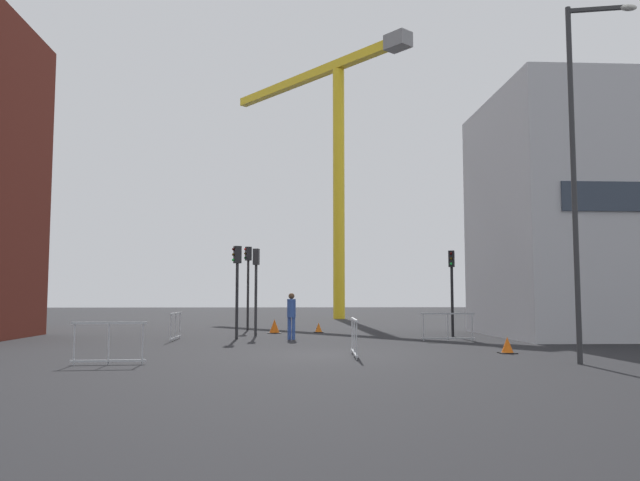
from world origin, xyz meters
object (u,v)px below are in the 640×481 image
at_px(pedestrian_walking, 291,312).
at_px(streetlamp_tall, 580,155).
at_px(traffic_light_crosswalk, 256,277).
at_px(traffic_light_island, 237,276).
at_px(traffic_light_median, 248,274).
at_px(traffic_cone_striped, 507,346).
at_px(traffic_light_verge, 452,278).
at_px(traffic_cone_by_barrier, 319,328).
at_px(traffic_cone_on_verge, 274,327).
at_px(construction_crane, 333,138).

bearing_deg(pedestrian_walking, streetlamp_tall, -52.29).
relative_size(traffic_light_crosswalk, traffic_light_island, 1.01).
xyz_separation_m(streetlamp_tall, pedestrian_walking, (-7.42, 9.60, -4.30)).
bearing_deg(streetlamp_tall, traffic_light_median, 119.95).
xyz_separation_m(traffic_light_crosswalk, traffic_light_median, (-0.63, 4.77, 0.27)).
height_order(traffic_light_island, traffic_cone_striped, traffic_light_island).
distance_m(traffic_light_island, traffic_light_verge, 9.15).
xyz_separation_m(streetlamp_tall, traffic_cone_by_barrier, (-6.08, 14.59, -5.17)).
relative_size(pedestrian_walking, traffic_cone_on_verge, 2.85).
height_order(traffic_light_island, traffic_light_verge, traffic_light_island).
bearing_deg(construction_crane, traffic_cone_by_barrier, -96.43).
distance_m(traffic_light_crosswalk, traffic_cone_striped, 12.04).
relative_size(streetlamp_tall, traffic_cone_striped, 19.00).
xyz_separation_m(streetlamp_tall, traffic_cone_striped, (-0.96, 3.14, -5.16)).
relative_size(traffic_light_crosswalk, traffic_cone_striped, 7.64).
distance_m(construction_crane, traffic_light_median, 21.00).
bearing_deg(traffic_light_verge, traffic_cone_striped, -93.06).
bearing_deg(traffic_light_island, streetlamp_tall, -46.32).
xyz_separation_m(traffic_light_island, traffic_cone_by_barrier, (3.55, 4.50, -2.33)).
distance_m(construction_crane, traffic_light_verge, 25.41).
bearing_deg(traffic_light_verge, traffic_light_median, 148.48).
xyz_separation_m(traffic_light_median, traffic_light_verge, (9.04, -5.54, -0.34)).
bearing_deg(traffic_light_verge, traffic_cone_on_verge, 158.54).
height_order(traffic_light_island, pedestrian_walking, traffic_light_island).
height_order(traffic_light_median, traffic_cone_striped, traffic_light_median).
distance_m(traffic_light_median, traffic_light_verge, 10.61).
distance_m(construction_crane, traffic_light_island, 26.64).
height_order(streetlamp_tall, traffic_cone_by_barrier, streetlamp_tall).
height_order(traffic_light_crosswalk, traffic_light_island, traffic_light_crosswalk).
xyz_separation_m(traffic_light_crosswalk, traffic_cone_striped, (7.99, -8.70, -2.33)).
relative_size(traffic_light_median, pedestrian_walking, 2.29).
relative_size(traffic_cone_striped, traffic_cone_by_barrier, 1.06).
distance_m(traffic_light_median, traffic_cone_by_barrier, 4.81).
bearing_deg(traffic_light_island, pedestrian_walking, -12.35).
relative_size(traffic_cone_striped, traffic_cone_on_verge, 0.77).
height_order(pedestrian_walking, traffic_cone_striped, pedestrian_walking).
xyz_separation_m(construction_crane, pedestrian_walking, (-3.46, -23.78, -13.06)).
height_order(construction_crane, traffic_cone_striped, construction_crane).
height_order(traffic_light_crosswalk, pedestrian_walking, traffic_light_crosswalk).
distance_m(traffic_light_island, traffic_cone_on_verge, 4.80).
bearing_deg(traffic_cone_by_barrier, traffic_light_median, 149.93).
relative_size(pedestrian_walking, traffic_cone_by_barrier, 3.94).
bearing_deg(traffic_light_verge, streetlamp_tall, -87.23).
xyz_separation_m(traffic_light_median, traffic_cone_striped, (8.61, -13.48, -2.60)).
height_order(construction_crane, streetlamp_tall, construction_crane).
bearing_deg(traffic_light_island, traffic_cone_striped, -38.71).
distance_m(construction_crane, traffic_cone_striped, 33.44).
xyz_separation_m(traffic_light_median, traffic_cone_by_barrier, (3.49, -2.02, -2.61)).
bearing_deg(pedestrian_walking, construction_crane, 81.72).
distance_m(traffic_light_verge, traffic_cone_on_verge, 8.49).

